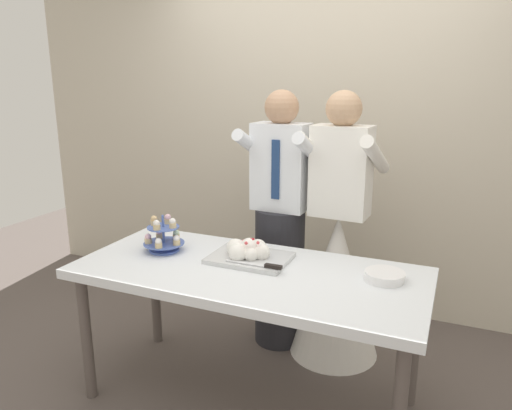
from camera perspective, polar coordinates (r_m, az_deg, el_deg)
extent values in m
plane|color=#564C47|center=(2.87, -0.87, -22.07)|extent=(8.00, 8.00, 0.00)
cube|color=beige|center=(3.64, 8.35, 10.37)|extent=(5.20, 0.10, 2.90)
cube|color=silver|center=(2.49, -0.94, -8.11)|extent=(1.80, 0.80, 0.05)
cylinder|color=#564C47|center=(2.84, -19.53, -14.62)|extent=(0.06, 0.06, 0.72)
cylinder|color=#564C47|center=(3.28, -11.90, -9.98)|extent=(0.06, 0.06, 0.72)
cylinder|color=#564C47|center=(2.77, 18.33, -15.38)|extent=(0.06, 0.06, 0.72)
cylinder|color=#4C66B2|center=(2.78, -10.85, -5.24)|extent=(0.17, 0.17, 0.01)
cylinder|color=#4C66B2|center=(2.75, -10.95, -3.29)|extent=(0.01, 0.01, 0.21)
cylinder|color=#4C66B2|center=(2.76, -10.89, -4.48)|extent=(0.23, 0.23, 0.01)
cylinder|color=#D1B784|center=(2.71, -9.42, -4.42)|extent=(0.04, 0.04, 0.03)
sphere|color=white|center=(2.70, -9.44, -3.94)|extent=(0.04, 0.04, 0.04)
cylinder|color=#D1B784|center=(2.81, -9.46, -3.75)|extent=(0.04, 0.04, 0.03)
sphere|color=beige|center=(2.80, -9.48, -3.28)|extent=(0.04, 0.04, 0.04)
cylinder|color=#D1B784|center=(2.84, -11.40, -3.63)|extent=(0.04, 0.04, 0.03)
sphere|color=#EAB7C6|center=(2.83, -11.43, -3.17)|extent=(0.04, 0.04, 0.04)
cylinder|color=#D1B784|center=(2.77, -12.70, -4.18)|extent=(0.04, 0.04, 0.03)
sphere|color=#EAB7C6|center=(2.76, -12.73, -3.71)|extent=(0.04, 0.04, 0.04)
cylinder|color=#D1B784|center=(2.68, -11.50, -4.73)|extent=(0.04, 0.04, 0.03)
sphere|color=white|center=(2.67, -11.53, -4.25)|extent=(0.04, 0.04, 0.04)
cylinder|color=#4C66B2|center=(2.73, -10.98, -2.60)|extent=(0.18, 0.18, 0.01)
cylinder|color=#D1B784|center=(2.70, -9.88, -2.40)|extent=(0.04, 0.04, 0.03)
sphere|color=white|center=(2.69, -9.90, -1.91)|extent=(0.04, 0.04, 0.04)
cylinder|color=#D1B784|center=(2.78, -10.43, -1.90)|extent=(0.04, 0.04, 0.03)
sphere|color=#EAB7C6|center=(2.78, -10.46, -1.43)|extent=(0.04, 0.04, 0.04)
cylinder|color=#D1B784|center=(2.77, -12.01, -2.07)|extent=(0.04, 0.04, 0.03)
sphere|color=#D6B27A|center=(2.76, -12.04, -1.60)|extent=(0.04, 0.04, 0.04)
cylinder|color=#D1B784|center=(2.68, -11.73, -2.61)|extent=(0.04, 0.04, 0.03)
sphere|color=white|center=(2.67, -11.76, -2.12)|extent=(0.04, 0.04, 0.04)
cube|color=silver|center=(2.59, -0.75, -6.32)|extent=(0.42, 0.31, 0.02)
sphere|color=white|center=(2.55, 0.67, -5.63)|extent=(0.09, 0.09, 0.09)
sphere|color=white|center=(2.60, 0.23, -5.12)|extent=(0.10, 0.10, 0.10)
sphere|color=white|center=(2.63, -0.88, -5.08)|extent=(0.08, 0.08, 0.08)
sphere|color=white|center=(2.61, -2.44, -5.09)|extent=(0.10, 0.10, 0.10)
sphere|color=white|center=(2.53, -2.19, -5.72)|extent=(0.10, 0.10, 0.10)
sphere|color=white|center=(2.53, -0.63, -5.95)|extent=(0.07, 0.07, 0.07)
sphere|color=white|center=(2.57, -0.75, -5.13)|extent=(0.11, 0.11, 0.11)
sphere|color=#DB474C|center=(2.50, -1.18, -4.56)|extent=(0.02, 0.02, 0.02)
sphere|color=#B21923|center=(2.55, -0.62, -4.15)|extent=(0.02, 0.02, 0.02)
sphere|color=#DB474C|center=(2.51, 0.23, -4.51)|extent=(0.02, 0.02, 0.02)
sphere|color=#DB474C|center=(2.57, -1.50, -4.34)|extent=(0.02, 0.02, 0.02)
sphere|color=#B21923|center=(2.54, -0.44, -4.33)|extent=(0.02, 0.02, 0.02)
sphere|color=#DB474C|center=(2.55, -1.13, -4.46)|extent=(0.02, 0.02, 0.02)
sphere|color=#B21923|center=(2.55, -0.36, -4.13)|extent=(0.02, 0.02, 0.02)
cube|color=silver|center=(2.47, -1.21, -6.95)|extent=(0.23, 0.02, 0.00)
cube|color=black|center=(2.42, 2.05, -7.34)|extent=(0.09, 0.03, 0.02)
cylinder|color=white|center=(2.43, 14.96, -8.51)|extent=(0.19, 0.19, 0.01)
cylinder|color=white|center=(2.42, 14.97, -8.28)|extent=(0.19, 0.19, 0.01)
cylinder|color=white|center=(2.42, 15.01, -8.03)|extent=(0.19, 0.19, 0.01)
cylinder|color=white|center=(2.41, 15.11, -7.81)|extent=(0.19, 0.19, 0.01)
cylinder|color=#232328|center=(3.19, 2.81, -8.45)|extent=(0.32, 0.32, 0.92)
cube|color=white|center=(2.98, 2.98, 4.54)|extent=(0.35, 0.22, 0.54)
sphere|color=tan|center=(2.94, 3.08, 11.55)|extent=(0.21, 0.21, 0.21)
cylinder|color=white|center=(3.04, -0.21, 6.82)|extent=(0.10, 0.49, 0.28)
cylinder|color=white|center=(2.90, 6.59, 6.32)|extent=(0.10, 0.49, 0.28)
cube|color=navy|center=(2.89, 2.34, 4.20)|extent=(0.05, 0.01, 0.36)
cone|color=white|center=(3.10, 9.48, -9.44)|extent=(0.56, 0.56, 0.92)
cube|color=white|center=(2.88, 10.09, 3.95)|extent=(0.35, 0.22, 0.54)
sphere|color=tan|center=(2.83, 10.42, 11.21)|extent=(0.21, 0.21, 0.21)
cylinder|color=white|center=(2.92, 6.74, 6.38)|extent=(0.11, 0.49, 0.28)
cylinder|color=white|center=(2.81, 14.05, 5.72)|extent=(0.11, 0.49, 0.28)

